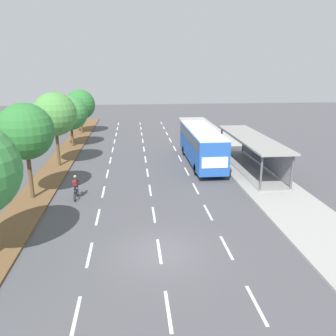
{
  "coord_description": "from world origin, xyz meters",
  "views": [
    {
      "loc": [
        -1.15,
        -15.46,
        9.07
      ],
      "look_at": [
        1.54,
        10.97,
        1.2
      ],
      "focal_mm": 37.08,
      "sensor_mm": 36.0,
      "label": 1
    }
  ],
  "objects_px": {
    "cyclist": "(76,188)",
    "median_tree_second": "(25,132)",
    "median_tree_fifth": "(80,105)",
    "median_tree_fourth": "(70,113)",
    "median_tree_third": "(55,114)",
    "bus_shelter": "(254,150)",
    "bus": "(201,143)"
  },
  "relations": [
    {
      "from": "bus_shelter",
      "to": "cyclist",
      "type": "height_order",
      "value": "bus_shelter"
    },
    {
      "from": "bus_shelter",
      "to": "bus",
      "type": "xyz_separation_m",
      "value": [
        -4.28,
        2.49,
        0.2
      ]
    },
    {
      "from": "bus_shelter",
      "to": "median_tree_fifth",
      "type": "bearing_deg",
      "value": 132.62
    },
    {
      "from": "bus_shelter",
      "to": "bus",
      "type": "distance_m",
      "value": 4.96
    },
    {
      "from": "median_tree_fifth",
      "to": "median_tree_fourth",
      "type": "bearing_deg",
      "value": -89.61
    },
    {
      "from": "cyclist",
      "to": "median_tree_fourth",
      "type": "relative_size",
      "value": 0.32
    },
    {
      "from": "bus_shelter",
      "to": "median_tree_fifth",
      "type": "distance_m",
      "value": 26.3
    },
    {
      "from": "median_tree_third",
      "to": "median_tree_fifth",
      "type": "xyz_separation_m",
      "value": [
        -0.12,
        16.48,
        -0.92
      ]
    },
    {
      "from": "median_tree_third",
      "to": "median_tree_fifth",
      "type": "distance_m",
      "value": 16.5
    },
    {
      "from": "cyclist",
      "to": "median_tree_fourth",
      "type": "bearing_deg",
      "value": 99.72
    },
    {
      "from": "cyclist",
      "to": "bus_shelter",
      "type": "bearing_deg",
      "value": 20.87
    },
    {
      "from": "cyclist",
      "to": "median_tree_second",
      "type": "bearing_deg",
      "value": 175.73
    },
    {
      "from": "bus",
      "to": "median_tree_second",
      "type": "bearing_deg",
      "value": -149.78
    },
    {
      "from": "cyclist",
      "to": "median_tree_second",
      "type": "distance_m",
      "value": 5.06
    },
    {
      "from": "bus_shelter",
      "to": "median_tree_second",
      "type": "relative_size",
      "value": 1.9
    },
    {
      "from": "bus_shelter",
      "to": "median_tree_fifth",
      "type": "height_order",
      "value": "median_tree_fifth"
    },
    {
      "from": "median_tree_second",
      "to": "median_tree_third",
      "type": "relative_size",
      "value": 0.99
    },
    {
      "from": "bus_shelter",
      "to": "median_tree_second",
      "type": "height_order",
      "value": "median_tree_second"
    },
    {
      "from": "bus",
      "to": "median_tree_fourth",
      "type": "distance_m",
      "value": 16.02
    },
    {
      "from": "median_tree_third",
      "to": "bus_shelter",
      "type": "bearing_deg",
      "value": -9.07
    },
    {
      "from": "bus_shelter",
      "to": "median_tree_third",
      "type": "relative_size",
      "value": 1.87
    },
    {
      "from": "median_tree_third",
      "to": "median_tree_fourth",
      "type": "relative_size",
      "value": 1.17
    },
    {
      "from": "bus_shelter",
      "to": "median_tree_fifth",
      "type": "xyz_separation_m",
      "value": [
        -17.75,
        19.29,
        2.09
      ]
    },
    {
      "from": "bus",
      "to": "median_tree_fourth",
      "type": "relative_size",
      "value": 1.96
    },
    {
      "from": "bus",
      "to": "median_tree_second",
      "type": "distance_m",
      "value": 15.97
    },
    {
      "from": "cyclist",
      "to": "median_tree_fourth",
      "type": "height_order",
      "value": "median_tree_fourth"
    },
    {
      "from": "median_tree_second",
      "to": "median_tree_fourth",
      "type": "xyz_separation_m",
      "value": [
        0.18,
        16.48,
        -0.89
      ]
    },
    {
      "from": "bus",
      "to": "cyclist",
      "type": "distance_m",
      "value": 13.39
    },
    {
      "from": "bus_shelter",
      "to": "median_tree_fourth",
      "type": "xyz_separation_m",
      "value": [
        -17.69,
        11.05,
        2.07
      ]
    },
    {
      "from": "median_tree_fourth",
      "to": "median_tree_third",
      "type": "bearing_deg",
      "value": -89.56
    },
    {
      "from": "cyclist",
      "to": "median_tree_fifth",
      "type": "height_order",
      "value": "median_tree_fifth"
    },
    {
      "from": "median_tree_second",
      "to": "median_tree_fourth",
      "type": "bearing_deg",
      "value": 89.38
    }
  ]
}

